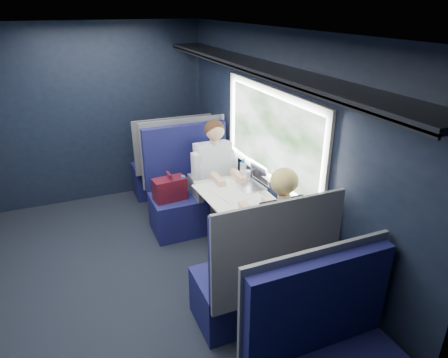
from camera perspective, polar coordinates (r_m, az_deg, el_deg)
name	(u,v)px	position (r m, az deg, el deg)	size (l,w,h in m)	color
ground	(139,283)	(4.09, -12.12, -14.36)	(2.80, 4.20, 0.01)	black
room_shell	(126,137)	(3.39, -13.87, 5.84)	(3.00, 4.40, 2.40)	black
table	(236,203)	(3.97, 1.77, -3.48)	(0.62, 1.00, 0.74)	#54565E
seat_bay_near	(191,193)	(4.74, -4.78, -2.01)	(1.04, 0.62, 1.26)	#0D0D39
seat_bay_far	(259,280)	(3.38, 5.09, -14.15)	(1.04, 0.62, 1.26)	#0D0D39
seat_row_front	(171,167)	(5.57, -7.62, 1.76)	(1.04, 0.51, 1.16)	#0D0D39
man	(217,172)	(4.55, -1.06, 1.02)	(0.53, 0.56, 1.32)	black
woman	(278,231)	(3.42, 7.74, -7.33)	(0.53, 0.56, 1.32)	black
papers	(232,196)	(3.95, 1.10, -2.37)	(0.54, 0.78, 0.01)	white
laptop	(254,180)	(4.14, 4.29, -0.10)	(0.28, 0.35, 0.25)	silver
bottle_small	(243,170)	(4.28, 2.74, 1.23)	(0.07, 0.07, 0.23)	silver
cup	(247,175)	(4.30, 3.31, 0.56)	(0.07, 0.07, 0.10)	white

